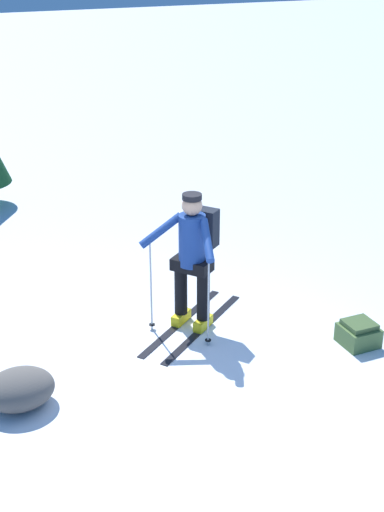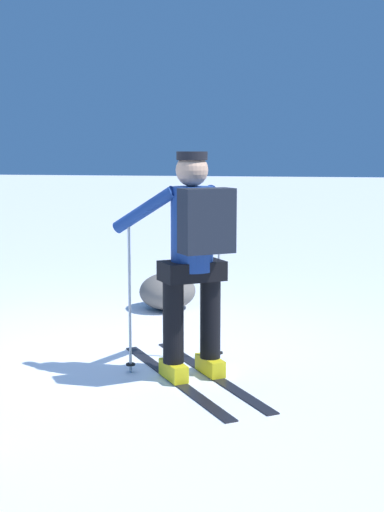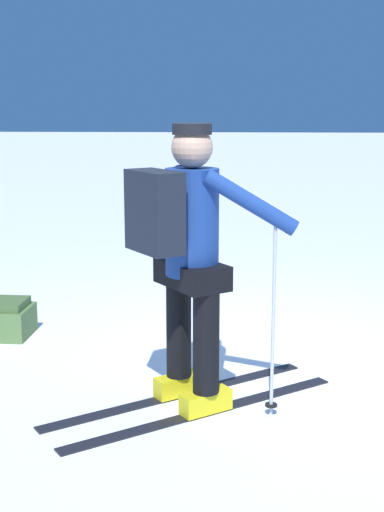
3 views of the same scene
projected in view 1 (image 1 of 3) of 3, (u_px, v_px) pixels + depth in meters
ground_plane at (189, 367)px, 7.56m from camera, size 80.00×80.00×0.00m
skier at (193, 252)px, 8.03m from camera, size 1.69×1.37×1.63m
dropped_backpack at (358, 334)px, 7.94m from camera, size 0.40×0.40×0.28m
rock_boulder at (20, 389)px, 6.88m from camera, size 0.68×0.58×0.38m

